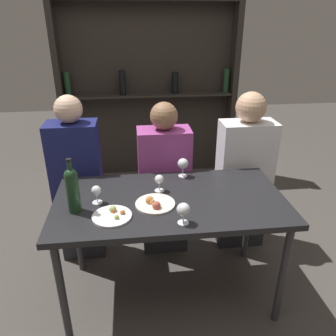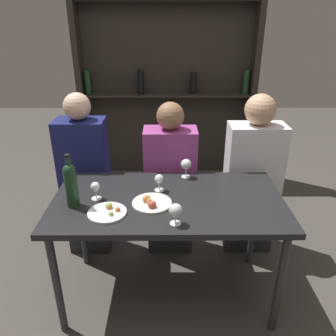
# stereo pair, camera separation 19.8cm
# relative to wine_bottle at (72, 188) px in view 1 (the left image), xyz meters

# --- Properties ---
(ground_plane) EXTENTS (10.00, 10.00, 0.00)m
(ground_plane) POSITION_rel_wine_bottle_xyz_m (0.54, 0.08, -0.88)
(ground_plane) COLOR #47423D
(dining_table) EXTENTS (1.37, 0.72, 0.73)m
(dining_table) POSITION_rel_wine_bottle_xyz_m (0.54, 0.08, -0.21)
(dining_table) COLOR black
(dining_table) RESTS_ON ground_plane
(wine_rack_wall) EXTENTS (1.91, 0.21, 2.13)m
(wine_rack_wall) POSITION_rel_wine_bottle_xyz_m (0.54, 2.00, 0.19)
(wine_rack_wall) COLOR #28231E
(wine_rack_wall) RESTS_ON ground_plane
(wine_bottle) EXTENTS (0.07, 0.07, 0.32)m
(wine_bottle) POSITION_rel_wine_bottle_xyz_m (0.00, 0.00, 0.00)
(wine_bottle) COLOR #19381E
(wine_bottle) RESTS_ON dining_table
(wine_glass_0) EXTENTS (0.06, 0.06, 0.11)m
(wine_glass_0) POSITION_rel_wine_bottle_xyz_m (0.11, 0.08, -0.07)
(wine_glass_0) COLOR silver
(wine_glass_0) RESTS_ON dining_table
(wine_glass_1) EXTENTS (0.06, 0.06, 0.11)m
(wine_glass_1) POSITION_rel_wine_bottle_xyz_m (0.48, 0.18, -0.07)
(wine_glass_1) COLOR silver
(wine_glass_1) RESTS_ON dining_table
(wine_glass_2) EXTENTS (0.07, 0.07, 0.12)m
(wine_glass_2) POSITION_rel_wine_bottle_xyz_m (0.58, -0.18, -0.06)
(wine_glass_2) COLOR silver
(wine_glass_2) RESTS_ON dining_table
(wine_glass_3) EXTENTS (0.07, 0.07, 0.13)m
(wine_glass_3) POSITION_rel_wine_bottle_xyz_m (0.66, 0.36, -0.05)
(wine_glass_3) COLOR silver
(wine_glass_3) RESTS_ON dining_table
(food_plate_0) EXTENTS (0.21, 0.21, 0.04)m
(food_plate_0) POSITION_rel_wine_bottle_xyz_m (0.21, -0.08, -0.13)
(food_plate_0) COLOR white
(food_plate_0) RESTS_ON dining_table
(food_plate_1) EXTENTS (0.23, 0.23, 0.05)m
(food_plate_1) POSITION_rel_wine_bottle_xyz_m (0.44, 0.01, -0.13)
(food_plate_1) COLOR silver
(food_plate_1) RESTS_ON dining_table
(seated_person_left) EXTENTS (0.35, 0.22, 1.26)m
(seated_person_left) POSITION_rel_wine_bottle_xyz_m (-0.08, 0.59, -0.28)
(seated_person_left) COLOR #26262B
(seated_person_left) RESTS_ON ground_plane
(seated_person_center) EXTENTS (0.38, 0.22, 1.19)m
(seated_person_center) POSITION_rel_wine_bottle_xyz_m (0.56, 0.59, -0.32)
(seated_person_center) COLOR #26262B
(seated_person_center) RESTS_ON ground_plane
(seated_person_right) EXTENTS (0.40, 0.22, 1.25)m
(seated_person_right) POSITION_rel_wine_bottle_xyz_m (1.18, 0.59, -0.29)
(seated_person_right) COLOR #26262B
(seated_person_right) RESTS_ON ground_plane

